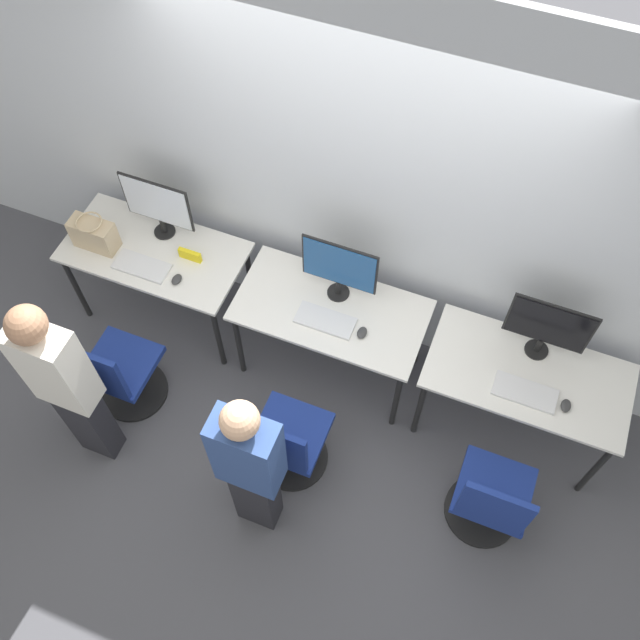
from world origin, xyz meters
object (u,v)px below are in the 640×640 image
Objects in this scene: monitor_left at (157,205)px; keyboard_center at (325,320)px; person_left at (65,383)px; mouse_right at (566,406)px; keyboard_left at (142,266)px; monitor_right at (548,327)px; office_chair_left at (119,375)px; mouse_center at (362,333)px; office_chair_center at (287,444)px; person_center at (250,466)px; mouse_left at (177,279)px; handbag at (94,234)px; office_chair_right at (490,502)px; monitor_center at (339,268)px; keyboard_right at (525,392)px.

monitor_left reaches higher than keyboard_center.
person_left is at bearing -86.46° from monitor_left.
mouse_right is at bearing -1.32° from keyboard_center.
keyboard_left is 0.77× the size of monitor_right.
office_chair_left is 1.66m from mouse_center.
person_center is (-0.05, -0.37, 0.48)m from office_chair_center.
office_chair_left is 0.53× the size of person_left.
monitor_left is 1.32m from person_left.
person_left is at bearing -85.30° from keyboard_left.
keyboard_center is (1.02, 0.07, -0.01)m from mouse_left.
handbag is (-0.37, -0.27, -0.16)m from monitor_left.
office_chair_left is 1.00× the size of office_chair_center.
office_chair_right is (1.28, 0.11, 0.00)m from office_chair_center.
person_left reaches higher than office_chair_left.
person_left is at bearing -66.58° from handbag.
handbag reaches higher than mouse_center.
mouse_center is 0.10× the size of office_chair_center.
person_left is 1.80m from mouse_center.
monitor_center is at bearing 91.54° from office_chair_center.
mouse_right is at bearing -52.75° from monitor_right.
office_chair_right is at bearing 4.84° from office_chair_center.
monitor_left is 0.56× the size of office_chair_left.
mouse_right is (1.56, 1.05, -0.07)m from person_center.
person_center is at bearing -33.43° from handbag.
monitor_center is 1.69m from office_chair_right.
keyboard_left and keyboard_center have the same top height.
person_center is at bearing -141.48° from keyboard_right.
mouse_right is at bearing -1.37° from mouse_center.
mouse_right reaches higher than keyboard_left.
office_chair_left and office_chair_right have the same top height.
office_chair_center reaches higher than mouse_left.
keyboard_center is 0.43× the size of office_chair_center.
keyboard_right is at bearing -90.00° from monitor_right.
mouse_left is at bearing 148.32° from office_chair_center.
office_chair_center is at bearing -1.88° from office_chair_left.
keyboard_center is 1.54m from mouse_right.
office_chair_left is (-0.19, -0.61, -0.40)m from mouse_left.
mouse_left is 1.28m from mouse_center.
monitor_right is 5.49× the size of mouse_right.
keyboard_right is at bearing -1.57° from mouse_center.
person_center reaches higher than keyboard_left.
office_chair_center is 1.78× the size of monitor_right.
office_chair_center is 1.29m from office_chair_right.
monitor_right is (1.32, 1.37, 0.19)m from person_center.
mouse_left is 1.00m from person_left.
office_chair_center is (-0.22, -0.71, -0.40)m from mouse_center.
monitor_right reaches higher than office_chair_right.
keyboard_left is 4.22× the size of mouse_left.
person_center is (1.19, -0.41, 0.48)m from office_chair_left.
monitor_right is (2.51, 1.33, 0.12)m from person_left.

